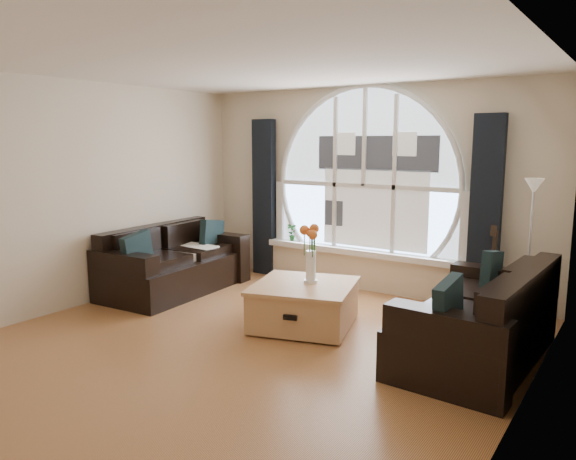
% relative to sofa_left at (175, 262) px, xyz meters
% --- Properties ---
extents(ground, '(5.00, 5.50, 0.01)m').
position_rel_sofa_left_xyz_m(ground, '(2.00, -1.17, -0.40)').
color(ground, brown).
rests_on(ground, ground).
extents(ceiling, '(5.00, 5.50, 0.01)m').
position_rel_sofa_left_xyz_m(ceiling, '(2.00, -1.17, 2.30)').
color(ceiling, silver).
rests_on(ceiling, ground).
extents(wall_back, '(5.00, 0.01, 2.70)m').
position_rel_sofa_left_xyz_m(wall_back, '(2.00, 1.58, 0.95)').
color(wall_back, beige).
rests_on(wall_back, ground).
extents(wall_left, '(0.01, 5.50, 2.70)m').
position_rel_sofa_left_xyz_m(wall_left, '(-0.50, -1.17, 0.95)').
color(wall_left, beige).
rests_on(wall_left, ground).
extents(wall_right, '(0.01, 5.50, 2.70)m').
position_rel_sofa_left_xyz_m(wall_right, '(4.50, -1.17, 0.95)').
color(wall_right, beige).
rests_on(wall_right, ground).
extents(attic_slope, '(0.92, 5.50, 0.72)m').
position_rel_sofa_left_xyz_m(attic_slope, '(4.20, -1.17, 1.95)').
color(attic_slope, silver).
rests_on(attic_slope, ground).
extents(arched_window, '(2.60, 0.06, 2.15)m').
position_rel_sofa_left_xyz_m(arched_window, '(2.00, 1.55, 1.23)').
color(arched_window, silver).
rests_on(arched_window, wall_back).
extents(window_sill, '(2.90, 0.22, 0.08)m').
position_rel_sofa_left_xyz_m(window_sill, '(2.00, 1.48, 0.11)').
color(window_sill, white).
rests_on(window_sill, wall_back).
extents(window_frame, '(2.76, 0.08, 2.15)m').
position_rel_sofa_left_xyz_m(window_frame, '(2.00, 1.52, 1.23)').
color(window_frame, white).
rests_on(window_frame, wall_back).
extents(neighbor_house, '(1.70, 0.02, 1.50)m').
position_rel_sofa_left_xyz_m(neighbor_house, '(2.15, 1.53, 1.10)').
color(neighbor_house, silver).
rests_on(neighbor_house, wall_back).
extents(curtain_left, '(0.35, 0.12, 2.30)m').
position_rel_sofa_left_xyz_m(curtain_left, '(0.40, 1.46, 0.75)').
color(curtain_left, black).
rests_on(curtain_left, ground).
extents(curtain_right, '(0.35, 0.12, 2.30)m').
position_rel_sofa_left_xyz_m(curtain_right, '(3.60, 1.46, 0.75)').
color(curtain_right, black).
rests_on(curtain_right, ground).
extents(sofa_left, '(1.10, 2.01, 0.86)m').
position_rel_sofa_left_xyz_m(sofa_left, '(0.00, 0.00, 0.00)').
color(sofa_left, black).
rests_on(sofa_left, ground).
extents(sofa_right, '(1.09, 2.02, 0.88)m').
position_rel_sofa_left_xyz_m(sofa_right, '(3.95, -0.09, 0.00)').
color(sofa_right, black).
rests_on(sofa_right, ground).
extents(coffee_chest, '(1.30, 1.30, 0.51)m').
position_rel_sofa_left_xyz_m(coffee_chest, '(2.17, -0.22, -0.14)').
color(coffee_chest, '#B17D4F').
rests_on(coffee_chest, ground).
extents(throw_blanket, '(0.57, 0.57, 0.10)m').
position_rel_sofa_left_xyz_m(throw_blanket, '(0.06, 0.24, 0.10)').
color(throw_blanket, silver).
rests_on(throw_blanket, sofa_left).
extents(vase_flowers, '(0.24, 0.24, 0.70)m').
position_rel_sofa_left_xyz_m(vase_flowers, '(2.19, -0.12, 0.46)').
color(vase_flowers, white).
rests_on(vase_flowers, coffee_chest).
extents(floor_lamp, '(0.24, 0.24, 1.60)m').
position_rel_sofa_left_xyz_m(floor_lamp, '(4.14, 1.20, 0.40)').
color(floor_lamp, '#B2B2B2').
rests_on(floor_lamp, ground).
extents(guitar, '(0.37, 0.26, 1.06)m').
position_rel_sofa_left_xyz_m(guitar, '(3.75, 1.33, 0.13)').
color(guitar, brown).
rests_on(guitar, ground).
extents(potted_plant, '(0.16, 0.13, 0.27)m').
position_rel_sofa_left_xyz_m(potted_plant, '(0.87, 1.48, 0.28)').
color(potted_plant, '#1E6023').
rests_on(potted_plant, window_sill).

